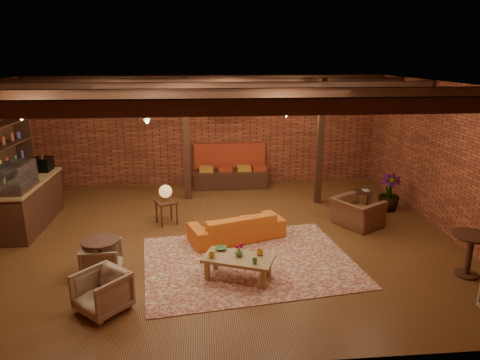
{
  "coord_description": "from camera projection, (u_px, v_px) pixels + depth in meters",
  "views": [
    {
      "loc": [
        -0.18,
        -8.47,
        3.75
      ],
      "look_at": [
        0.59,
        0.2,
        1.19
      ],
      "focal_mm": 32.0,
      "sensor_mm": 36.0,
      "label": 1
    }
  ],
  "objects": [
    {
      "name": "floor",
      "position": [
        214.0,
        237.0,
        9.16
      ],
      "size": [
        10.0,
        10.0,
        0.0
      ],
      "primitive_type": "plane",
      "color": "#401E10",
      "rests_on": "ground"
    },
    {
      "name": "ceiling",
      "position": [
        211.0,
        84.0,
        8.26
      ],
      "size": [
        10.0,
        8.0,
        0.02
      ],
      "primitive_type": "cube",
      "color": "black",
      "rests_on": "wall_back"
    },
    {
      "name": "wall_back",
      "position": [
        209.0,
        131.0,
        12.53
      ],
      "size": [
        10.0,
        0.02,
        3.2
      ],
      "primitive_type": "cube",
      "color": "maroon",
      "rests_on": "ground"
    },
    {
      "name": "wall_front",
      "position": [
        221.0,
        250.0,
        4.89
      ],
      "size": [
        10.0,
        0.02,
        3.2
      ],
      "primitive_type": "cube",
      "color": "maroon",
      "rests_on": "ground"
    },
    {
      "name": "wall_right",
      "position": [
        446.0,
        159.0,
        9.13
      ],
      "size": [
        0.02,
        8.0,
        3.2
      ],
      "primitive_type": "cube",
      "color": "maroon",
      "rests_on": "ground"
    },
    {
      "name": "ceiling_beams",
      "position": [
        211.0,
        90.0,
        8.29
      ],
      "size": [
        9.8,
        6.4,
        0.22
      ],
      "primitive_type": null,
      "color": "black",
      "rests_on": "ceiling"
    },
    {
      "name": "ceiling_pipe",
      "position": [
        209.0,
        95.0,
        9.89
      ],
      "size": [
        9.6,
        0.12,
        0.12
      ],
      "primitive_type": "cylinder",
      "rotation": [
        0.0,
        1.57,
        0.0
      ],
      "color": "black",
      "rests_on": "ceiling"
    },
    {
      "name": "post_left",
      "position": [
        187.0,
        140.0,
        11.14
      ],
      "size": [
        0.16,
        0.16,
        3.2
      ],
      "primitive_type": "cube",
      "color": "black",
      "rests_on": "ground"
    },
    {
      "name": "post_right",
      "position": [
        320.0,
        143.0,
        10.86
      ],
      "size": [
        0.16,
        0.16,
        3.2
      ],
      "primitive_type": "cube",
      "color": "black",
      "rests_on": "ground"
    },
    {
      "name": "service_counter",
      "position": [
        28.0,
        192.0,
        9.54
      ],
      "size": [
        0.8,
        2.5,
        1.6
      ],
      "primitive_type": null,
      "color": "black",
      "rests_on": "ground"
    },
    {
      "name": "plant_counter",
      "position": [
        33.0,
        171.0,
        9.63
      ],
      "size": [
        0.35,
        0.39,
        0.3
      ],
      "primitive_type": "imported",
      "color": "#337F33",
      "rests_on": "service_counter"
    },
    {
      "name": "shelving_hutch",
      "position": [
        9.0,
        174.0,
        9.49
      ],
      "size": [
        0.52,
        2.0,
        2.4
      ],
      "primitive_type": null,
      "color": "black",
      "rests_on": "ground"
    },
    {
      "name": "banquette",
      "position": [
        230.0,
        170.0,
        12.46
      ],
      "size": [
        2.1,
        0.7,
        1.0
      ],
      "primitive_type": null,
      "color": "maroon",
      "rests_on": "ground"
    },
    {
      "name": "service_sign",
      "position": [
        231.0,
        109.0,
        11.51
      ],
      "size": [
        0.86,
        0.06,
        0.3
      ],
      "primitive_type": "cube",
      "color": "#FF5D19",
      "rests_on": "ceiling"
    },
    {
      "name": "ceiling_spotlights",
      "position": [
        211.0,
        102.0,
        8.36
      ],
      "size": [
        6.4,
        4.4,
        0.28
      ],
      "primitive_type": null,
      "color": "black",
      "rests_on": "ceiling"
    },
    {
      "name": "rug",
      "position": [
        249.0,
        261.0,
        8.05
      ],
      "size": [
        4.2,
        3.42,
        0.01
      ],
      "primitive_type": "cube",
      "rotation": [
        0.0,
        0.0,
        0.13
      ],
      "color": "maroon",
      "rests_on": "floor"
    },
    {
      "name": "sofa",
      "position": [
        237.0,
        226.0,
        8.97
      ],
      "size": [
        2.11,
        1.36,
        0.57
      ],
      "primitive_type": "imported",
      "rotation": [
        0.0,
        0.0,
        3.47
      ],
      "color": "#CA5F1C",
      "rests_on": "floor"
    },
    {
      "name": "coffee_table",
      "position": [
        238.0,
        259.0,
        7.35
      ],
      "size": [
        1.32,
        0.99,
        0.66
      ],
      "rotation": [
        0.0,
        0.0,
        -0.39
      ],
      "color": "olive",
      "rests_on": "floor"
    },
    {
      "name": "side_table_lamp",
      "position": [
        166.0,
        194.0,
        9.66
      ],
      "size": [
        0.59,
        0.59,
        0.93
      ],
      "rotation": [
        0.0,
        0.0,
        0.43
      ],
      "color": "black",
      "rests_on": "floor"
    },
    {
      "name": "round_table_left",
      "position": [
        101.0,
        252.0,
        7.44
      ],
      "size": [
        0.64,
        0.64,
        0.67
      ],
      "color": "black",
      "rests_on": "floor"
    },
    {
      "name": "armchair_a",
      "position": [
        102.0,
        258.0,
        7.47
      ],
      "size": [
        0.62,
        0.66,
        0.65
      ],
      "primitive_type": "imported",
      "rotation": [
        0.0,
        0.0,
        1.61
      ],
      "color": "#C0B095",
      "rests_on": "floor"
    },
    {
      "name": "armchair_b",
      "position": [
        102.0,
        290.0,
        6.41
      ],
      "size": [
        0.93,
        0.93,
        0.7
      ],
      "primitive_type": "imported",
      "rotation": [
        0.0,
        0.0,
        -0.74
      ],
      "color": "#C0B095",
      "rests_on": "floor"
    },
    {
      "name": "armchair_right",
      "position": [
        357.0,
        208.0,
        9.62
      ],
      "size": [
        1.05,
        1.18,
        0.86
      ],
      "primitive_type": "imported",
      "rotation": [
        0.0,
        0.0,
        2.11
      ],
      "color": "brown",
      "rests_on": "floor"
    },
    {
      "name": "side_table_book",
      "position": [
        363.0,
        192.0,
        10.73
      ],
      "size": [
        0.5,
        0.5,
        0.49
      ],
      "rotation": [
        0.0,
        0.0,
        -0.22
      ],
      "color": "black",
      "rests_on": "floor"
    },
    {
      "name": "round_table_right",
      "position": [
        470.0,
        248.0,
        7.41
      ],
      "size": [
        0.67,
        0.67,
        0.78
      ],
      "color": "black",
      "rests_on": "floor"
    },
    {
      "name": "plant_tall",
      "position": [
        393.0,
        156.0,
        10.33
      ],
      "size": [
        1.91,
        1.91,
        2.76
      ],
      "primitive_type": "imported",
      "rotation": [
        0.0,
        0.0,
        -0.27
      ],
      "color": "#4C7F4C",
      "rests_on": "floor"
    }
  ]
}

